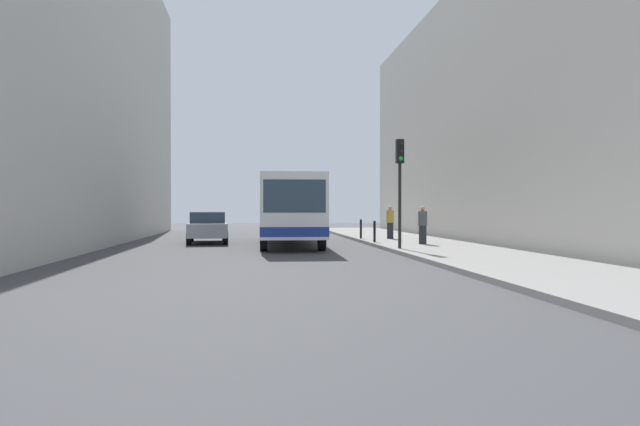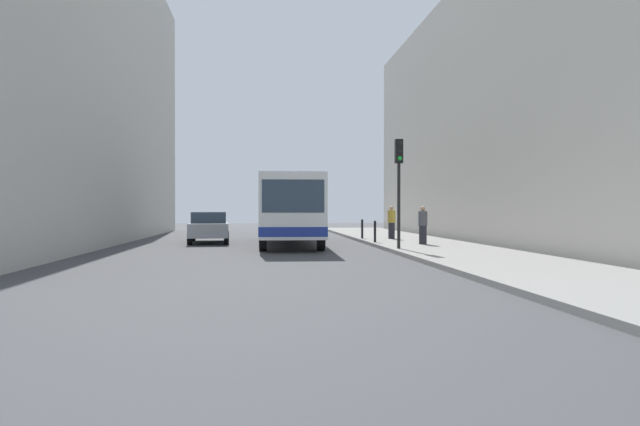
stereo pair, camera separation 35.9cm
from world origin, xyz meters
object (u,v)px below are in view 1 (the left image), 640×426
object	(u,v)px
traffic_light	(400,172)
bollard_near	(375,231)
car_beside_bus	(208,227)
bus	(289,207)
pedestrian_near_signal	(423,225)
bollard_mid	(361,229)
pedestrian_mid_sidewalk	(390,222)

from	to	relation	value
traffic_light	bollard_near	bearing A→B (deg)	91.44
bollard_near	car_beside_bus	bearing A→B (deg)	158.95
bus	pedestrian_near_signal	xyz separation A→B (m)	(5.46, -2.82, -0.78)
bollard_near	bollard_mid	xyz separation A→B (m)	(0.00, 3.20, 0.00)
bus	pedestrian_near_signal	size ratio (longest dim) A/B	6.93
bollard_near	bus	bearing A→B (deg)	161.24
bollard_mid	pedestrian_mid_sidewalk	distance (m)	1.50
car_beside_bus	pedestrian_mid_sidewalk	xyz separation A→B (m)	(8.93, -0.12, 0.17)
bus	bollard_mid	bearing A→B (deg)	-150.99
bus	bollard_near	xyz separation A→B (m)	(3.73, -1.27, -1.10)
bollard_near	pedestrian_mid_sidewalk	distance (m)	3.12
bus	pedestrian_mid_sidewalk	size ratio (longest dim) A/B	6.82
car_beside_bus	pedestrian_mid_sidewalk	distance (m)	8.93
bollard_near	pedestrian_mid_sidewalk	bearing A→B (deg)	63.26
bus	car_beside_bus	size ratio (longest dim) A/B	2.46
car_beside_bus	pedestrian_mid_sidewalk	bearing A→B (deg)	175.53
car_beside_bus	bollard_near	distance (m)	8.07
traffic_light	pedestrian_mid_sidewalk	world-z (taller)	traffic_light
bollard_near	traffic_light	bearing A→B (deg)	-88.56
car_beside_bus	traffic_light	distance (m)	10.51
bus	pedestrian_near_signal	world-z (taller)	bus
bollard_near	bollard_mid	size ratio (longest dim) A/B	1.00
bollard_mid	pedestrian_near_signal	size ratio (longest dim) A/B	0.59
car_beside_bus	bollard_near	size ratio (longest dim) A/B	4.74
car_beside_bus	traffic_light	bearing A→B (deg)	134.27
traffic_light	bollard_near	world-z (taller)	traffic_light
traffic_light	bollard_near	xyz separation A→B (m)	(-0.10, 3.98, -2.38)
pedestrian_near_signal	pedestrian_mid_sidewalk	size ratio (longest dim) A/B	0.98
pedestrian_mid_sidewalk	traffic_light	bearing A→B (deg)	35.67
pedestrian_mid_sidewalk	bus	bearing A→B (deg)	-27.07
bollard_mid	pedestrian_mid_sidewalk	xyz separation A→B (m)	(1.40, -0.42, 0.33)
car_beside_bus	bollard_near	world-z (taller)	car_beside_bus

